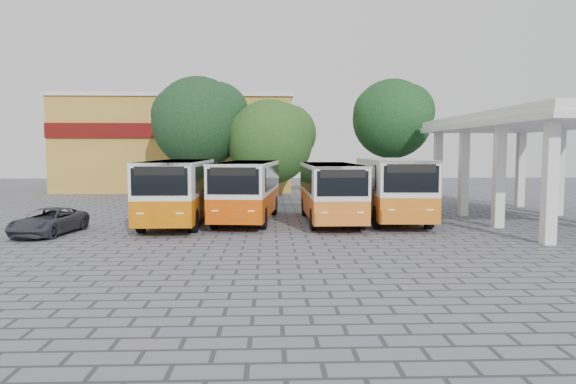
{
  "coord_description": "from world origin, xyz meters",
  "views": [
    {
      "loc": [
        -2.74,
        -21.5,
        3.58
      ],
      "look_at": [
        -1.85,
        4.03,
        1.5
      ],
      "focal_mm": 32.0,
      "sensor_mm": 36.0,
      "label": 1
    }
  ],
  "objects_px": {
    "bus_centre_right": "(330,189)",
    "bus_far_left": "(178,187)",
    "bus_far_right": "(392,185)",
    "parked_car": "(49,221)",
    "bus_centre_left": "(247,187)"
  },
  "relations": [
    {
      "from": "bus_centre_right",
      "to": "bus_centre_left",
      "type": "bearing_deg",
      "value": 171.48
    },
    {
      "from": "bus_far_right",
      "to": "parked_car",
      "type": "distance_m",
      "value": 16.15
    },
    {
      "from": "bus_centre_left",
      "to": "bus_centre_right",
      "type": "bearing_deg",
      "value": -2.28
    },
    {
      "from": "bus_centre_left",
      "to": "bus_far_right",
      "type": "distance_m",
      "value": 7.37
    },
    {
      "from": "bus_centre_right",
      "to": "bus_far_left",
      "type": "bearing_deg",
      "value": -178.54
    },
    {
      "from": "bus_centre_left",
      "to": "bus_centre_right",
      "type": "height_order",
      "value": "bus_centre_left"
    },
    {
      "from": "bus_far_left",
      "to": "bus_far_right",
      "type": "relative_size",
      "value": 0.97
    },
    {
      "from": "bus_far_left",
      "to": "bus_centre_right",
      "type": "bearing_deg",
      "value": 1.88
    },
    {
      "from": "bus_centre_right",
      "to": "parked_car",
      "type": "relative_size",
      "value": 2.02
    },
    {
      "from": "bus_far_right",
      "to": "parked_car",
      "type": "xyz_separation_m",
      "value": [
        -15.64,
        -3.86,
        -1.26
      ]
    },
    {
      "from": "bus_far_right",
      "to": "bus_far_left",
      "type": "bearing_deg",
      "value": -172.88
    },
    {
      "from": "bus_far_right",
      "to": "parked_car",
      "type": "relative_size",
      "value": 2.2
    },
    {
      "from": "bus_centre_left",
      "to": "parked_car",
      "type": "distance_m",
      "value": 9.22
    },
    {
      "from": "bus_centre_left",
      "to": "bus_far_right",
      "type": "height_order",
      "value": "bus_far_right"
    },
    {
      "from": "bus_centre_left",
      "to": "bus_far_right",
      "type": "relative_size",
      "value": 0.97
    }
  ]
}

